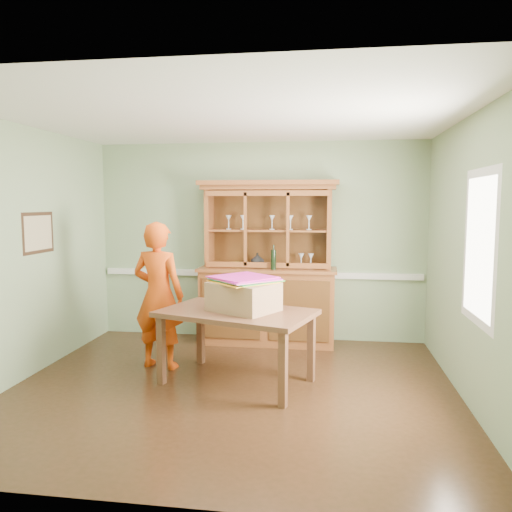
% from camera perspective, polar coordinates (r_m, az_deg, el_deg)
% --- Properties ---
extents(floor, '(4.50, 4.50, 0.00)m').
position_cam_1_polar(floor, '(5.25, -2.75, -14.92)').
color(floor, '#3E2414').
rests_on(floor, ground).
extents(ceiling, '(4.50, 4.50, 0.00)m').
position_cam_1_polar(ceiling, '(4.97, -2.92, 15.58)').
color(ceiling, white).
rests_on(ceiling, wall_back).
extents(wall_back, '(4.50, 0.00, 4.50)m').
position_cam_1_polar(wall_back, '(6.89, 0.36, 1.67)').
color(wall_back, gray).
rests_on(wall_back, floor).
extents(wall_left, '(0.00, 4.00, 4.00)m').
position_cam_1_polar(wall_left, '(5.79, -25.23, 0.26)').
color(wall_left, gray).
rests_on(wall_left, floor).
extents(wall_right, '(0.00, 4.00, 4.00)m').
position_cam_1_polar(wall_right, '(5.01, 23.32, -0.48)').
color(wall_right, gray).
rests_on(wall_right, floor).
extents(wall_front, '(4.50, 0.00, 4.50)m').
position_cam_1_polar(wall_front, '(3.01, -10.18, -4.15)').
color(wall_front, gray).
rests_on(wall_front, floor).
extents(chair_rail, '(4.41, 0.05, 0.08)m').
position_cam_1_polar(chair_rail, '(6.92, 0.33, -2.06)').
color(chair_rail, silver).
rests_on(chair_rail, wall_back).
extents(framed_map, '(0.03, 0.60, 0.46)m').
position_cam_1_polar(framed_map, '(6.02, -23.58, 2.44)').
color(framed_map, '#362215').
rests_on(framed_map, wall_left).
extents(window_panel, '(0.03, 0.96, 1.36)m').
position_cam_1_polar(window_panel, '(4.70, 24.10, 0.92)').
color(window_panel, silver).
rests_on(window_panel, wall_right).
extents(china_hutch, '(1.85, 0.61, 2.17)m').
position_cam_1_polar(china_hutch, '(6.70, 1.33, -3.51)').
color(china_hutch, brown).
rests_on(china_hutch, floor).
extents(dining_table, '(1.74, 1.35, 0.77)m').
position_cam_1_polar(dining_table, '(5.22, -2.24, -7.23)').
color(dining_table, brown).
rests_on(dining_table, floor).
extents(cardboard_box, '(0.80, 0.76, 0.30)m').
position_cam_1_polar(cardboard_box, '(5.17, -1.42, -4.65)').
color(cardboard_box, '#97724E').
rests_on(cardboard_box, dining_table).
extents(kite_stack, '(0.79, 0.79, 0.05)m').
position_cam_1_polar(kite_stack, '(5.17, -1.26, -2.69)').
color(kite_stack, '#FFAD20').
rests_on(kite_stack, cardboard_box).
extents(person, '(0.66, 0.49, 1.67)m').
position_cam_1_polar(person, '(5.79, -11.09, -4.42)').
color(person, '#DE480E').
rests_on(person, floor).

